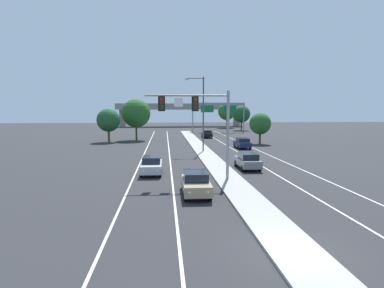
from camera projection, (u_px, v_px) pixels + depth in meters
ground_plane at (295, 253)px, 13.46m from camera, size 260.00×260.00×0.00m
median_island at (221, 170)px, 31.29m from camera, size 2.40×110.00×0.15m
lane_stripe_oncoming_center at (170, 160)px, 37.85m from camera, size 0.14×100.00×0.01m
lane_stripe_receding_center at (250, 159)px, 38.62m from camera, size 0.14×100.00×0.01m
edge_stripe_left at (141, 160)px, 37.58m from camera, size 0.14×100.00×0.01m
edge_stripe_right at (277, 159)px, 38.90m from camera, size 0.14×100.00×0.01m
overhead_signal_mast at (202, 116)px, 26.43m from camera, size 6.83×0.44×7.20m
street_lamp_median at (202, 110)px, 44.14m from camera, size 2.58×0.28×10.00m
car_oncoming_tan at (196, 183)px, 22.56m from camera, size 1.87×4.49×1.58m
car_oncoming_silver at (152, 165)px, 29.80m from camera, size 1.85×4.48×1.58m
car_receding_grey at (248, 161)px, 32.30m from camera, size 1.82×4.47×1.58m
car_receding_navy at (242, 143)px, 49.05m from camera, size 1.85×4.48×1.58m
car_receding_black at (207, 134)px, 67.13m from camera, size 1.85×4.48×1.58m
highway_sign_gantry at (219, 108)px, 82.16m from camera, size 13.28×0.42×7.50m
overpass_bridge at (180, 109)px, 109.95m from camera, size 42.40×6.40×7.65m
tree_far_right_a at (227, 111)px, 101.37m from camera, size 5.44×5.44×7.87m
tree_far_left_c at (136, 113)px, 61.51m from camera, size 5.36×5.36×7.76m
tree_far_left_a at (108, 120)px, 58.07m from camera, size 4.12×4.12×5.96m
tree_far_right_b at (242, 114)px, 89.99m from camera, size 4.76×4.76×6.89m
tree_far_right_c at (260, 124)px, 54.98m from camera, size 3.63×3.63×5.25m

